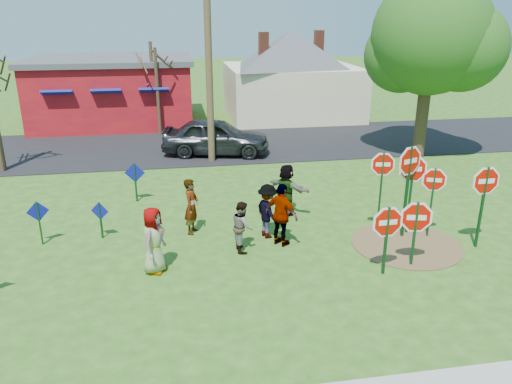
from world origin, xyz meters
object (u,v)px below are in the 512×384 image
at_px(stop_sign_a, 387,227).
at_px(leafy_tree, 433,42).
at_px(stop_sign_b, 382,173).
at_px(suv, 216,137).
at_px(stop_sign_d, 412,175).
at_px(person_a, 154,240).
at_px(person_b, 192,206).
at_px(stop_sign_c, 433,187).
at_px(utility_pole, 208,44).

xyz_separation_m(stop_sign_a, leafy_tree, (6.22, 10.24, 3.88)).
xyz_separation_m(stop_sign_b, suv, (-4.06, 9.79, -1.11)).
height_order(stop_sign_d, person_a, stop_sign_d).
distance_m(stop_sign_b, person_a, 6.90).
height_order(stop_sign_d, person_b, stop_sign_d).
xyz_separation_m(stop_sign_d, leafy_tree, (4.48, 7.95, 3.33)).
bearing_deg(stop_sign_a, stop_sign_c, 38.27).
relative_size(stop_sign_a, leafy_tree, 0.25).
height_order(stop_sign_c, person_b, stop_sign_c).
bearing_deg(suv, person_b, -178.40).
xyz_separation_m(stop_sign_c, utility_pole, (-5.83, 9.11, 3.55)).
bearing_deg(leafy_tree, person_a, -143.09).
bearing_deg(person_b, person_a, 176.87).
relative_size(stop_sign_a, stop_sign_c, 0.88).
relative_size(stop_sign_d, suv, 0.53).
height_order(stop_sign_d, leafy_tree, leafy_tree).
bearing_deg(stop_sign_c, leafy_tree, 85.08).
distance_m(person_a, utility_pole, 11.04).
bearing_deg(stop_sign_b, utility_pole, 128.95).
height_order(person_a, utility_pole, utility_pole).
xyz_separation_m(stop_sign_d, utility_pole, (-5.31, 8.76, 3.26)).
distance_m(stop_sign_c, leafy_tree, 9.88).
height_order(stop_sign_c, suv, stop_sign_c).
distance_m(stop_sign_d, utility_pole, 10.75).
bearing_deg(person_a, person_b, -1.80).
bearing_deg(leafy_tree, stop_sign_c, -115.51).
xyz_separation_m(stop_sign_a, person_a, (-5.90, 1.13, -0.44)).
relative_size(suv, utility_pole, 0.51).
relative_size(person_a, suv, 0.36).
xyz_separation_m(stop_sign_b, stop_sign_c, (1.46, -0.41, -0.39)).
distance_m(stop_sign_a, suv, 12.58).
relative_size(stop_sign_d, person_a, 1.47).
bearing_deg(person_b, stop_sign_b, -78.78).
distance_m(stop_sign_c, stop_sign_d, 0.69).
xyz_separation_m(stop_sign_c, person_b, (-7.08, 1.49, -0.73)).
bearing_deg(suv, utility_pole, 176.07).
height_order(stop_sign_b, utility_pole, utility_pole).
height_order(stop_sign_a, suv, stop_sign_a).
distance_m(stop_sign_d, person_b, 6.73).
relative_size(suv, leafy_tree, 0.62).
distance_m(stop_sign_a, person_b, 5.93).
height_order(person_b, suv, person_b).
bearing_deg(leafy_tree, utility_pole, 175.26).
bearing_deg(person_b, leafy_tree, -36.16).
height_order(stop_sign_b, person_a, stop_sign_b).
height_order(stop_sign_d, utility_pole, utility_pole).
distance_m(stop_sign_c, person_a, 8.23).
xyz_separation_m(person_a, utility_pole, (2.33, 9.92, 4.25)).
bearing_deg(person_a, suv, 10.02).
xyz_separation_m(stop_sign_a, stop_sign_c, (2.26, 1.94, 0.27)).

